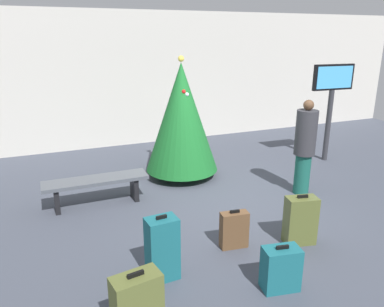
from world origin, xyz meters
The scene contains 11 objects.
ground_plane centered at (0.00, 0.00, 0.00)m, with size 16.00×16.00×0.00m, color #424754.
back_wall centered at (0.00, 4.38, 1.71)m, with size 16.00×0.20×3.43m, color beige.
holiday_tree centered at (-0.35, 1.52, 1.24)m, with size 1.47×1.47×2.44m.
flight_info_kiosk centered at (3.16, 1.24, 1.58)m, with size 1.04×0.14×2.21m.
waiting_bench centered at (-2.20, 0.79, 0.37)m, with size 1.75×0.44×0.48m.
traveller_0 centered at (1.38, -0.15, 0.91)m, with size 0.45×0.45×1.74m.
suitcase_0 centered at (-1.79, -1.60, 0.40)m, with size 0.38×0.28×0.83m.
suitcase_1 centered at (-2.30, -2.40, 0.35)m, with size 0.50×0.32×0.73m.
suitcase_2 centered at (0.24, -1.57, 0.35)m, with size 0.47×0.32×0.73m.
suitcase_3 centered at (-0.67, -1.31, 0.26)m, with size 0.40×0.21×0.56m.
suitcase_4 centered at (-0.61, -2.31, 0.26)m, with size 0.46×0.32×0.56m.
Camera 1 is at (-2.93, -5.29, 2.80)m, focal length 34.82 mm.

